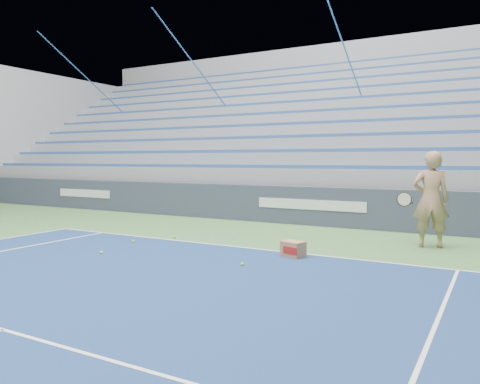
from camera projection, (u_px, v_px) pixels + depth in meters
name	position (u px, v px, depth m)	size (l,w,h in m)	color
sponsor_barrier	(312.00, 206.00, 13.33)	(30.00, 0.32, 1.10)	#353C51
bleachers	(365.00, 147.00, 18.17)	(31.00, 9.15, 7.30)	#919399
tennis_player	(431.00, 199.00, 9.94)	(1.03, 0.96, 2.05)	tan
ball_box	(293.00, 249.00, 8.97)	(0.48, 0.42, 0.31)	#A57650
tennis_ball_0	(242.00, 264.00, 8.21)	(0.07, 0.07, 0.07)	#A4D92C
tennis_ball_1	(174.00, 237.00, 11.10)	(0.07, 0.07, 0.07)	#A4D92C
tennis_ball_2	(101.00, 253.00, 9.24)	(0.07, 0.07, 0.07)	#A4D92C
tennis_ball_3	(134.00, 241.00, 10.52)	(0.07, 0.07, 0.07)	#A4D92C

